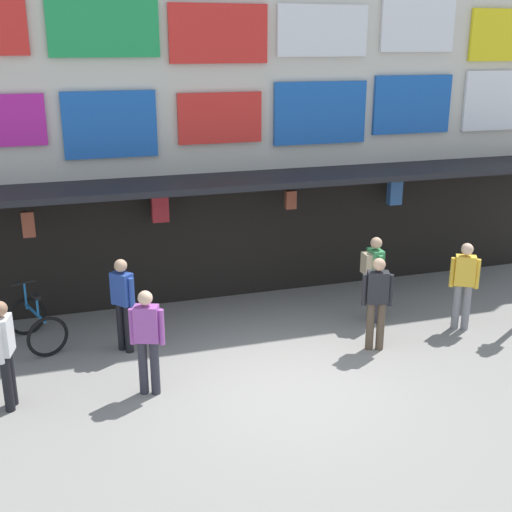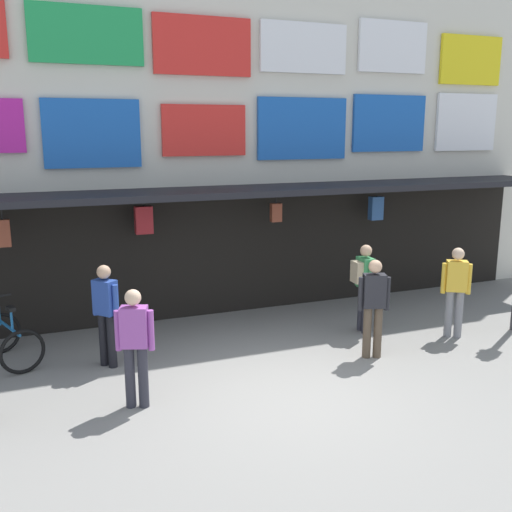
{
  "view_description": "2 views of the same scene",
  "coord_description": "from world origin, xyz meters",
  "px_view_note": "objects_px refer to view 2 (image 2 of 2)",
  "views": [
    {
      "loc": [
        -3.19,
        -8.55,
        5.1
      ],
      "look_at": [
        0.24,
        2.36,
        1.38
      ],
      "focal_mm": 45.71,
      "sensor_mm": 36.0,
      "label": 1
    },
    {
      "loc": [
        -3.26,
        -7.07,
        3.74
      ],
      "look_at": [
        0.32,
        2.03,
        1.61
      ],
      "focal_mm": 40.59,
      "sensor_mm": 36.0,
      "label": 2
    }
  ],
  "objects_px": {
    "pedestrian_in_purple": "(135,342)",
    "pedestrian_in_yellow": "(373,301)",
    "pedestrian_in_black": "(364,282)",
    "pedestrian_in_green": "(456,287)",
    "bicycle_parked": "(10,340)",
    "pedestrian_in_blue": "(106,310)"
  },
  "relations": [
    {
      "from": "pedestrian_in_purple",
      "to": "bicycle_parked",
      "type": "bearing_deg",
      "value": 125.61
    },
    {
      "from": "bicycle_parked",
      "to": "pedestrian_in_yellow",
      "type": "xyz_separation_m",
      "value": [
        5.64,
        -1.93,
        0.59
      ]
    },
    {
      "from": "bicycle_parked",
      "to": "pedestrian_in_green",
      "type": "xyz_separation_m",
      "value": [
        7.57,
        -1.65,
        0.55
      ]
    },
    {
      "from": "pedestrian_in_yellow",
      "to": "pedestrian_in_purple",
      "type": "bearing_deg",
      "value": -174.72
    },
    {
      "from": "pedestrian_in_blue",
      "to": "pedestrian_in_yellow",
      "type": "bearing_deg",
      "value": -16.28
    },
    {
      "from": "pedestrian_in_black",
      "to": "pedestrian_in_yellow",
      "type": "xyz_separation_m",
      "value": [
        -0.51,
        -1.12,
        0.0
      ]
    },
    {
      "from": "pedestrian_in_purple",
      "to": "pedestrian_in_blue",
      "type": "distance_m",
      "value": 1.6
    },
    {
      "from": "bicycle_parked",
      "to": "pedestrian_in_black",
      "type": "bearing_deg",
      "value": -7.49
    },
    {
      "from": "pedestrian_in_black",
      "to": "pedestrian_in_blue",
      "type": "xyz_separation_m",
      "value": [
        -4.68,
        0.1,
        -0.04
      ]
    },
    {
      "from": "pedestrian_in_green",
      "to": "pedestrian_in_blue",
      "type": "bearing_deg",
      "value": 171.21
    },
    {
      "from": "pedestrian_in_black",
      "to": "pedestrian_in_blue",
      "type": "relative_size",
      "value": 1.0
    },
    {
      "from": "pedestrian_in_green",
      "to": "pedestrian_in_yellow",
      "type": "relative_size",
      "value": 1.0
    },
    {
      "from": "pedestrian_in_purple",
      "to": "pedestrian_in_yellow",
      "type": "bearing_deg",
      "value": 5.28
    },
    {
      "from": "pedestrian_in_purple",
      "to": "pedestrian_in_yellow",
      "type": "height_order",
      "value": "same"
    },
    {
      "from": "pedestrian_in_purple",
      "to": "pedestrian_in_blue",
      "type": "xyz_separation_m",
      "value": [
        -0.18,
        1.59,
        0.0
      ]
    },
    {
      "from": "pedestrian_in_black",
      "to": "pedestrian_in_purple",
      "type": "bearing_deg",
      "value": -161.69
    },
    {
      "from": "pedestrian_in_yellow",
      "to": "pedestrian_in_blue",
      "type": "distance_m",
      "value": 4.35
    },
    {
      "from": "pedestrian_in_blue",
      "to": "pedestrian_in_purple",
      "type": "bearing_deg",
      "value": -83.48
    },
    {
      "from": "pedestrian_in_purple",
      "to": "pedestrian_in_blue",
      "type": "bearing_deg",
      "value": 96.52
    },
    {
      "from": "pedestrian_in_green",
      "to": "pedestrian_in_purple",
      "type": "xyz_separation_m",
      "value": [
        -5.92,
        -0.65,
        0.0
      ]
    },
    {
      "from": "pedestrian_in_purple",
      "to": "pedestrian_in_yellow",
      "type": "relative_size",
      "value": 1.0
    },
    {
      "from": "pedestrian_in_black",
      "to": "pedestrian_in_blue",
      "type": "height_order",
      "value": "same"
    }
  ]
}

